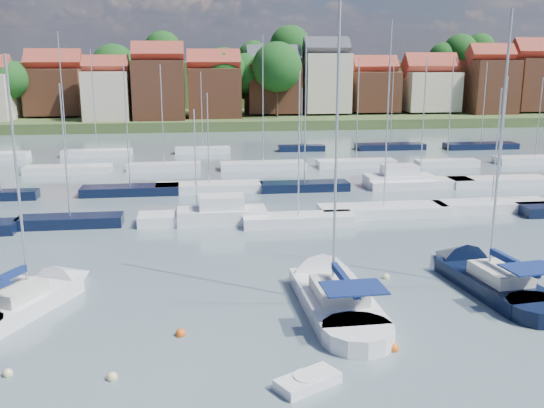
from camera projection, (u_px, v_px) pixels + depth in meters
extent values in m
plane|color=#495A63|center=(260.00, 175.00, 68.32)|extent=(260.00, 260.00, 0.00)
cube|color=white|center=(24.00, 306.00, 31.49)|extent=(5.39, 7.11, 1.20)
cone|color=white|center=(73.00, 279.00, 35.27)|extent=(3.88, 4.09, 2.74)
cube|color=beige|center=(15.00, 292.00, 30.85)|extent=(2.94, 3.31, 0.70)
cylinder|color=#B2B2B7|center=(17.00, 178.00, 30.35)|extent=(0.14, 0.14, 12.18)
cylinder|color=#B2B2B7|center=(0.00, 282.00, 29.81)|extent=(1.72, 3.31, 0.10)
cube|color=#101F52|center=(0.00, 279.00, 29.77)|extent=(1.82, 3.24, 0.35)
cube|color=white|center=(335.00, 303.00, 31.83)|extent=(3.61, 8.30, 1.20)
cone|color=white|center=(314.00, 270.00, 36.77)|extent=(3.51, 4.07, 3.43)
cylinder|color=white|center=(358.00, 338.00, 27.88)|extent=(3.50, 3.50, 1.20)
cube|color=beige|center=(339.00, 290.00, 31.06)|extent=(2.47, 3.48, 0.70)
cylinder|color=#B2B2B7|center=(336.00, 147.00, 30.47)|extent=(0.14, 0.14, 15.23)
cylinder|color=#B2B2B7|center=(345.00, 283.00, 29.77)|extent=(0.20, 4.57, 0.10)
cube|color=#101F52|center=(345.00, 280.00, 29.73)|extent=(0.40, 4.35, 0.35)
cube|color=#101F52|center=(354.00, 288.00, 28.27)|extent=(2.96, 2.12, 0.08)
cube|color=black|center=(493.00, 286.00, 34.21)|extent=(4.04, 7.95, 1.20)
cone|color=black|center=(449.00, 260.00, 38.71)|extent=(3.59, 4.05, 3.18)
cylinder|color=black|center=(538.00, 313.00, 30.61)|extent=(3.53, 3.53, 1.20)
cube|color=beige|center=(500.00, 274.00, 33.49)|extent=(2.58, 3.42, 0.70)
cylinder|color=#B2B2B7|center=(500.00, 147.00, 32.88)|extent=(0.14, 0.14, 14.47)
cylinder|color=#B2B2B7|center=(514.00, 265.00, 32.29)|extent=(0.58, 4.23, 0.10)
cube|color=#101F52|center=(514.00, 262.00, 32.25)|extent=(0.76, 4.04, 0.35)
cube|color=#101F52|center=(531.00, 268.00, 30.92)|extent=(2.91, 2.21, 0.08)
cube|color=white|center=(308.00, 382.00, 24.20)|extent=(2.89, 2.32, 0.52)
cylinder|color=white|center=(308.00, 379.00, 24.16)|extent=(1.22, 1.22, 0.33)
sphere|color=beige|center=(8.00, 376.00, 25.05)|extent=(0.42, 0.42, 0.42)
sphere|color=beige|center=(112.00, 379.00, 24.76)|extent=(0.45, 0.45, 0.45)
sphere|color=#D85914|center=(181.00, 336.00, 28.68)|extent=(0.50, 0.50, 0.50)
sphere|color=#D85914|center=(393.00, 350.00, 27.25)|extent=(0.52, 0.52, 0.52)
sphere|color=beige|center=(386.00, 279.00, 36.09)|extent=(0.42, 0.42, 0.42)
sphere|color=#D85914|center=(484.00, 290.00, 34.41)|extent=(0.48, 0.48, 0.48)
cube|color=black|center=(70.00, 222.00, 47.30)|extent=(8.01, 2.24, 1.00)
cylinder|color=#B2B2B7|center=(65.00, 151.00, 46.00)|extent=(0.12, 0.12, 10.16)
cube|color=white|center=(197.00, 219.00, 48.23)|extent=(9.22, 2.58, 1.00)
cylinder|color=#B2B2B7|center=(195.00, 162.00, 47.16)|extent=(0.12, 0.12, 8.18)
cube|color=white|center=(298.00, 221.00, 47.69)|extent=(8.78, 2.46, 1.00)
cylinder|color=#B2B2B7|center=(299.00, 145.00, 46.29)|extent=(0.12, 0.12, 11.06)
cube|color=white|center=(383.00, 211.00, 50.64)|extent=(10.79, 3.02, 1.00)
cylinder|color=#B2B2B7|center=(388.00, 116.00, 48.79)|extent=(0.12, 0.12, 14.87)
cube|color=white|center=(491.00, 207.00, 52.23)|extent=(10.13, 2.84, 1.00)
cylinder|color=#B2B2B7|center=(497.00, 146.00, 50.99)|extent=(0.12, 0.12, 9.59)
cube|color=white|center=(222.00, 217.00, 48.25)|extent=(7.00, 2.60, 1.40)
cube|color=white|center=(222.00, 204.00, 47.99)|extent=(3.50, 2.20, 1.30)
cube|color=black|center=(2.00, 196.00, 56.35)|extent=(6.54, 1.83, 1.00)
cube|color=black|center=(130.00, 191.00, 58.46)|extent=(9.30, 2.60, 1.00)
cylinder|color=#B2B2B7|center=(127.00, 126.00, 57.00)|extent=(0.12, 0.12, 11.48)
cube|color=white|center=(209.00, 188.00, 59.78)|extent=(10.40, 2.91, 1.00)
cylinder|color=#B2B2B7|center=(208.00, 139.00, 58.64)|extent=(0.12, 0.12, 8.77)
cube|color=black|center=(304.00, 187.00, 60.27)|extent=(8.80, 2.46, 1.00)
cylinder|color=#B2B2B7|center=(305.00, 109.00, 58.49)|extent=(0.12, 0.12, 14.33)
cube|color=white|center=(420.00, 184.00, 61.67)|extent=(10.73, 3.00, 1.00)
cylinder|color=#B2B2B7|center=(423.00, 119.00, 60.14)|extent=(0.12, 0.12, 12.14)
cube|color=white|center=(499.00, 182.00, 62.55)|extent=(10.48, 2.93, 1.00)
cylinder|color=#B2B2B7|center=(503.00, 128.00, 61.24)|extent=(0.12, 0.12, 10.28)
cube|color=white|center=(399.00, 182.00, 62.20)|extent=(7.00, 2.60, 1.40)
cube|color=white|center=(399.00, 171.00, 61.94)|extent=(3.50, 2.20, 1.30)
cube|color=white|center=(68.00, 170.00, 69.54)|extent=(9.71, 2.72, 1.00)
cylinder|color=#B2B2B7|center=(63.00, 100.00, 67.69)|extent=(0.12, 0.12, 14.88)
cube|color=white|center=(164.00, 167.00, 71.21)|extent=(8.49, 2.38, 1.00)
cylinder|color=#B2B2B7|center=(162.00, 115.00, 69.77)|extent=(0.12, 0.12, 11.31)
cube|color=white|center=(263.00, 166.00, 71.98)|extent=(10.16, 2.85, 1.00)
cylinder|color=#B2B2B7|center=(263.00, 100.00, 70.16)|extent=(0.12, 0.12, 14.59)
cube|color=white|center=(356.00, 164.00, 73.54)|extent=(9.53, 2.67, 1.00)
cylinder|color=#B2B2B7|center=(358.00, 110.00, 72.03)|extent=(0.12, 0.12, 11.91)
cube|color=white|center=(447.00, 164.00, 73.59)|extent=(7.62, 2.13, 1.00)
cylinder|color=#B2B2B7|center=(451.00, 109.00, 72.06)|extent=(0.12, 0.12, 12.13)
cube|color=white|center=(535.00, 160.00, 76.17)|extent=(10.17, 2.85, 1.00)
cylinder|color=#B2B2B7|center=(539.00, 117.00, 74.91)|extent=(0.12, 0.12, 9.73)
cube|color=white|center=(97.00, 153.00, 81.63)|extent=(9.24, 2.59, 1.00)
cylinder|color=#B2B2B7|center=(94.00, 100.00, 79.98)|extent=(0.12, 0.12, 13.17)
cube|color=white|center=(203.00, 151.00, 84.15)|extent=(7.57, 2.12, 1.00)
cylinder|color=#B2B2B7|center=(202.00, 110.00, 82.83)|extent=(0.12, 0.12, 10.24)
cube|color=black|center=(301.00, 149.00, 86.08)|extent=(6.58, 1.84, 1.00)
cylinder|color=#B2B2B7|center=(302.00, 117.00, 85.03)|extent=(0.12, 0.12, 8.01)
cube|color=black|center=(390.00, 147.00, 87.67)|extent=(9.92, 2.78, 1.00)
cylinder|color=#B2B2B7|center=(392.00, 105.00, 86.28)|extent=(0.12, 0.12, 10.92)
cube|color=black|center=(481.00, 146.00, 88.37)|extent=(10.55, 2.95, 1.00)
cylinder|color=#B2B2B7|center=(484.00, 103.00, 86.91)|extent=(0.12, 0.12, 11.51)
cube|color=#44592C|center=(224.00, 113.00, 142.48)|extent=(200.00, 70.00, 3.00)
cube|color=#44592C|center=(218.00, 88.00, 165.49)|extent=(200.00, 60.00, 14.00)
cube|color=brown|center=(56.00, 92.00, 118.23)|extent=(10.37, 9.97, 8.73)
cube|color=maroon|center=(54.00, 62.00, 116.92)|extent=(10.57, 5.13, 5.13)
cube|color=beige|center=(107.00, 96.00, 111.26)|extent=(8.09, 8.80, 8.96)
cube|color=maroon|center=(106.00, 66.00, 109.98)|extent=(8.25, 4.00, 4.00)
cube|color=brown|center=(159.00, 90.00, 113.11)|extent=(9.36, 10.17, 10.97)
cube|color=maroon|center=(158.00, 54.00, 111.57)|extent=(9.54, 4.63, 4.63)
cube|color=brown|center=(214.00, 93.00, 116.25)|extent=(9.90, 8.56, 9.42)
cube|color=maroon|center=(214.00, 62.00, 114.87)|extent=(10.10, 4.90, 4.90)
cube|color=brown|center=(273.00, 89.00, 122.47)|extent=(10.59, 8.93, 9.49)
cube|color=#383A42|center=(273.00, 58.00, 121.06)|extent=(10.80, 5.24, 5.24)
cube|color=beige|center=(326.00, 83.00, 122.74)|extent=(9.01, 8.61, 11.65)
cube|color=#383A42|center=(326.00, 48.00, 121.13)|extent=(9.19, 4.46, 4.46)
cube|color=brown|center=(374.00, 91.00, 125.65)|extent=(9.10, 9.34, 8.00)
cube|color=maroon|center=(375.00, 66.00, 124.46)|extent=(9.28, 4.50, 4.50)
cube|color=beige|center=(429.00, 91.00, 126.77)|extent=(10.86, 9.59, 7.88)
cube|color=maroon|center=(430.00, 66.00, 125.54)|extent=(11.07, 5.37, 5.37)
cube|color=brown|center=(488.00, 87.00, 125.47)|extent=(9.18, 9.96, 10.97)
cube|color=maroon|center=(491.00, 54.00, 123.93)|extent=(9.36, 4.54, 4.54)
cube|color=brown|center=(537.00, 84.00, 128.05)|extent=(11.39, 9.67, 10.76)
cube|color=maroon|center=(540.00, 51.00, 126.47)|extent=(11.62, 5.64, 5.64)
cylinder|color=#382619|center=(458.00, 77.00, 146.34)|extent=(0.50, 0.50, 4.47)
sphere|color=#1A4C17|center=(460.00, 51.00, 144.92)|extent=(8.18, 8.18, 8.18)
cylinder|color=#382619|center=(246.00, 105.00, 121.79)|extent=(0.50, 0.50, 4.46)
sphere|color=#1A4C17|center=(246.00, 74.00, 120.37)|extent=(8.15, 8.15, 8.15)
cylinder|color=#382619|center=(290.00, 78.00, 139.28)|extent=(0.50, 0.50, 5.15)
sphere|color=#1A4C17|center=(290.00, 46.00, 137.65)|extent=(9.41, 9.41, 9.41)
cylinder|color=#382619|center=(164.00, 77.00, 138.15)|extent=(0.50, 0.50, 4.56)
sphere|color=#1A4C17|center=(163.00, 49.00, 136.71)|extent=(8.34, 8.34, 8.34)
cylinder|color=#382619|center=(116.00, 101.00, 127.30)|extent=(0.50, 0.50, 5.15)
sphere|color=#1A4C17|center=(114.00, 67.00, 125.67)|extent=(9.42, 9.42, 9.42)
cylinder|color=#382619|center=(41.00, 88.00, 126.74)|extent=(0.50, 0.50, 3.42)
sphere|color=#1A4C17|center=(39.00, 66.00, 125.65)|extent=(6.26, 6.26, 6.26)
cylinder|color=#382619|center=(290.00, 103.00, 131.63)|extent=(0.50, 0.50, 3.77)
sphere|color=#1A4C17|center=(290.00, 79.00, 130.44)|extent=(6.89, 6.89, 6.89)
cylinder|color=#382619|center=(277.00, 104.00, 117.60)|extent=(0.50, 0.50, 5.21)
sphere|color=#1A4C17|center=(277.00, 67.00, 115.95)|extent=(9.53, 9.53, 9.53)
cylinder|color=#382619|center=(505.00, 104.00, 134.87)|extent=(0.50, 0.50, 2.97)
sphere|color=#1A4C17|center=(507.00, 85.00, 133.93)|extent=(5.44, 5.44, 5.44)
cylinder|color=#382619|center=(224.00, 105.00, 119.06)|extent=(0.50, 0.50, 4.84)
sphere|color=#1A4C17|center=(223.00, 70.00, 117.52)|extent=(8.85, 8.85, 8.85)
cylinder|color=#382619|center=(442.00, 79.00, 146.10)|extent=(0.50, 0.50, 3.72)
sphere|color=#1A4C17|center=(443.00, 57.00, 144.92)|extent=(6.80, 6.80, 6.80)
cylinder|color=#382619|center=(488.00, 104.00, 126.52)|extent=(0.50, 0.50, 4.05)
sphere|color=#1A4C17|center=(490.00, 77.00, 125.23)|extent=(7.40, 7.40, 7.40)
cylinder|color=#382619|center=(11.00, 109.00, 113.18)|extent=(0.50, 0.50, 4.00)
sphere|color=#1A4C17|center=(8.00, 80.00, 111.91)|extent=(7.32, 7.32, 7.32)
cylinder|color=#382619|center=(254.00, 81.00, 138.00)|extent=(0.50, 0.50, 3.93)
sphere|color=#1A4C17|center=(254.00, 57.00, 136.76)|extent=(7.19, 7.19, 7.19)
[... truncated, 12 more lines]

